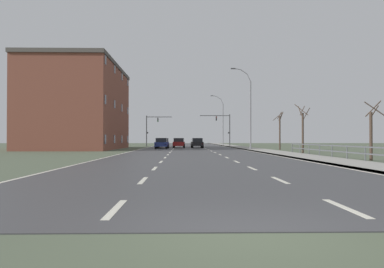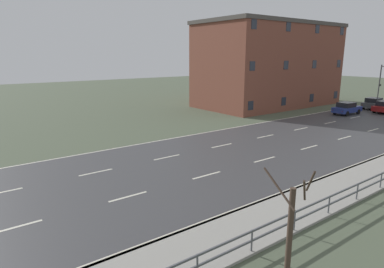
{
  "view_description": "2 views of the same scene",
  "coord_description": "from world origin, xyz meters",
  "px_view_note": "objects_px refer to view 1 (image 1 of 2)",
  "views": [
    {
      "loc": [
        -0.98,
        -5.91,
        1.43
      ],
      "look_at": [
        0.66,
        65.88,
        2.34
      ],
      "focal_mm": 36.63,
      "sensor_mm": 36.0,
      "label": 1
    },
    {
      "loc": [
        17.47,
        11.22,
        7.38
      ],
      "look_at": [
        0.0,
        24.18,
        2.16
      ],
      "focal_mm": 30.88,
      "sensor_mm": 36.0,
      "label": 2
    }
  ],
  "objects_px": {
    "street_lamp_midground": "(249,110)",
    "car_near_right": "(162,143)",
    "traffic_signal_right": "(224,125)",
    "car_distant": "(179,143)",
    "car_mid_centre": "(164,143)",
    "street_lamp_distant": "(222,121)",
    "brick_building": "(80,107)",
    "traffic_signal_left": "(151,126)",
    "car_far_right": "(197,143)"
  },
  "relations": [
    {
      "from": "traffic_signal_left",
      "to": "car_distant",
      "type": "bearing_deg",
      "value": -64.63
    },
    {
      "from": "car_near_right",
      "to": "street_lamp_midground",
      "type": "bearing_deg",
      "value": -32.67
    },
    {
      "from": "street_lamp_distant",
      "to": "street_lamp_midground",
      "type": "bearing_deg",
      "value": -89.98
    },
    {
      "from": "car_mid_centre",
      "to": "traffic_signal_right",
      "type": "bearing_deg",
      "value": 38.36
    },
    {
      "from": "traffic_signal_left",
      "to": "street_lamp_midground",
      "type": "bearing_deg",
      "value": -59.5
    },
    {
      "from": "traffic_signal_right",
      "to": "car_far_right",
      "type": "xyz_separation_m",
      "value": [
        -5.55,
        -11.74,
        -3.28
      ]
    },
    {
      "from": "brick_building",
      "to": "traffic_signal_right",
      "type": "bearing_deg",
      "value": 39.16
    },
    {
      "from": "traffic_signal_right",
      "to": "street_lamp_distant",
      "type": "bearing_deg",
      "value": 86.46
    },
    {
      "from": "street_lamp_midground",
      "to": "traffic_signal_right",
      "type": "bearing_deg",
      "value": 91.42
    },
    {
      "from": "street_lamp_distant",
      "to": "traffic_signal_left",
      "type": "distance_m",
      "value": 17.54
    },
    {
      "from": "car_distant",
      "to": "car_far_right",
      "type": "distance_m",
      "value": 2.91
    },
    {
      "from": "car_distant",
      "to": "car_near_right",
      "type": "bearing_deg",
      "value": -113.4
    },
    {
      "from": "street_lamp_midground",
      "to": "brick_building",
      "type": "height_order",
      "value": "brick_building"
    },
    {
      "from": "street_lamp_midground",
      "to": "traffic_signal_right",
      "type": "xyz_separation_m",
      "value": [
        -0.61,
        24.69,
        -1.05
      ]
    },
    {
      "from": "traffic_signal_left",
      "to": "car_distant",
      "type": "xyz_separation_m",
      "value": [
        5.38,
        -11.35,
        -3.05
      ]
    },
    {
      "from": "car_mid_centre",
      "to": "brick_building",
      "type": "distance_m",
      "value": 15.52
    },
    {
      "from": "street_lamp_distant",
      "to": "brick_building",
      "type": "bearing_deg",
      "value": -129.52
    },
    {
      "from": "street_lamp_distant",
      "to": "car_mid_centre",
      "type": "distance_m",
      "value": 22.72
    },
    {
      "from": "traffic_signal_right",
      "to": "street_lamp_midground",
      "type": "bearing_deg",
      "value": -88.58
    },
    {
      "from": "car_near_right",
      "to": "traffic_signal_left",
      "type": "bearing_deg",
      "value": 102.26
    },
    {
      "from": "traffic_signal_right",
      "to": "brick_building",
      "type": "height_order",
      "value": "brick_building"
    },
    {
      "from": "traffic_signal_right",
      "to": "car_far_right",
      "type": "distance_m",
      "value": 13.4
    },
    {
      "from": "traffic_signal_left",
      "to": "car_near_right",
      "type": "distance_m",
      "value": 17.0
    },
    {
      "from": "car_distant",
      "to": "car_far_right",
      "type": "relative_size",
      "value": 1.0
    },
    {
      "from": "car_mid_centre",
      "to": "car_far_right",
      "type": "distance_m",
      "value": 5.99
    },
    {
      "from": "street_lamp_midground",
      "to": "car_far_right",
      "type": "xyz_separation_m",
      "value": [
        -6.16,
        12.95,
        -4.32
      ]
    },
    {
      "from": "street_lamp_distant",
      "to": "car_near_right",
      "type": "bearing_deg",
      "value": -113.66
    },
    {
      "from": "traffic_signal_left",
      "to": "car_near_right",
      "type": "height_order",
      "value": "traffic_signal_left"
    },
    {
      "from": "street_lamp_midground",
      "to": "traffic_signal_right",
      "type": "distance_m",
      "value": 24.72
    },
    {
      "from": "traffic_signal_right",
      "to": "car_mid_centre",
      "type": "height_order",
      "value": "traffic_signal_right"
    },
    {
      "from": "traffic_signal_left",
      "to": "car_near_right",
      "type": "bearing_deg",
      "value": -80.0
    },
    {
      "from": "street_lamp_distant",
      "to": "traffic_signal_right",
      "type": "height_order",
      "value": "street_lamp_distant"
    },
    {
      "from": "car_mid_centre",
      "to": "car_distant",
      "type": "bearing_deg",
      "value": -42.38
    },
    {
      "from": "street_lamp_distant",
      "to": "car_near_right",
      "type": "distance_m",
      "value": 29.08
    },
    {
      "from": "brick_building",
      "to": "car_near_right",
      "type": "bearing_deg",
      "value": 8.43
    },
    {
      "from": "street_lamp_distant",
      "to": "traffic_signal_left",
      "type": "height_order",
      "value": "street_lamp_distant"
    },
    {
      "from": "street_lamp_midground",
      "to": "car_far_right",
      "type": "height_order",
      "value": "street_lamp_midground"
    },
    {
      "from": "street_lamp_distant",
      "to": "brick_building",
      "type": "relative_size",
      "value": 0.5
    },
    {
      "from": "car_near_right",
      "to": "car_far_right",
      "type": "bearing_deg",
      "value": 44.52
    },
    {
      "from": "traffic_signal_right",
      "to": "car_far_right",
      "type": "bearing_deg",
      "value": -115.3
    },
    {
      "from": "traffic_signal_right",
      "to": "car_near_right",
      "type": "xyz_separation_m",
      "value": [
        -10.93,
        -16.63,
        -3.28
      ]
    },
    {
      "from": "car_distant",
      "to": "car_mid_centre",
      "type": "relative_size",
      "value": 1.0
    },
    {
      "from": "street_lamp_midground",
      "to": "traffic_signal_left",
      "type": "height_order",
      "value": "street_lamp_midground"
    },
    {
      "from": "car_distant",
      "to": "car_far_right",
      "type": "height_order",
      "value": "same"
    },
    {
      "from": "traffic_signal_right",
      "to": "traffic_signal_left",
      "type": "distance_m",
      "value": 13.84
    },
    {
      "from": "car_distant",
      "to": "street_lamp_distant",
      "type": "bearing_deg",
      "value": 69.27
    },
    {
      "from": "traffic_signal_left",
      "to": "car_far_right",
      "type": "relative_size",
      "value": 1.4
    },
    {
      "from": "street_lamp_midground",
      "to": "car_mid_centre",
      "type": "distance_m",
      "value": 19.77
    },
    {
      "from": "traffic_signal_right",
      "to": "car_far_right",
      "type": "height_order",
      "value": "traffic_signal_right"
    },
    {
      "from": "street_lamp_midground",
      "to": "car_near_right",
      "type": "bearing_deg",
      "value": 145.08
    }
  ]
}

